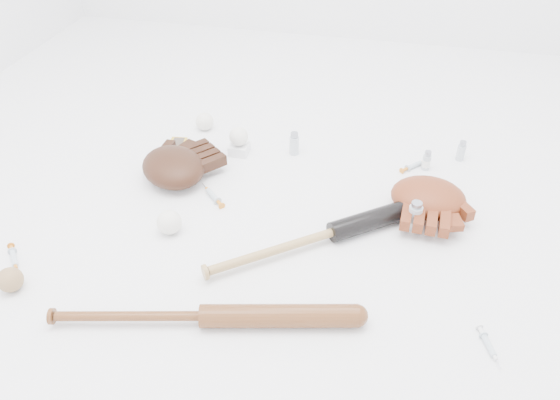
% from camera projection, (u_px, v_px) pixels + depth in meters
% --- Properties ---
extents(bat_dark, '(0.70, 0.56, 0.06)m').
position_uv_depth(bat_dark, '(334.00, 232.00, 1.58)').
color(bat_dark, black).
rests_on(bat_dark, ground).
extents(bat_wood, '(0.79, 0.24, 0.06)m').
position_uv_depth(bat_wood, '(203.00, 316.00, 1.33)').
color(bat_wood, brown).
rests_on(bat_wood, ground).
extents(glove_dark, '(0.40, 0.40, 0.10)m').
position_uv_depth(glove_dark, '(173.00, 167.00, 1.81)').
color(glove_dark, black).
rests_on(glove_dark, ground).
extents(glove_tan, '(0.29, 0.29, 0.10)m').
position_uv_depth(glove_tan, '(428.00, 197.00, 1.68)').
color(glove_tan, maroon).
rests_on(glove_tan, ground).
extents(trading_card, '(0.07, 0.09, 0.00)m').
position_uv_depth(trading_card, '(177.00, 143.00, 2.01)').
color(trading_card, gold).
rests_on(trading_card, ground).
extents(pedestal, '(0.07, 0.07, 0.04)m').
position_uv_depth(pedestal, '(239.00, 149.00, 1.95)').
color(pedestal, white).
rests_on(pedestal, ground).
extents(baseball_on_pedestal, '(0.07, 0.07, 0.07)m').
position_uv_depth(baseball_on_pedestal, '(239.00, 136.00, 1.92)').
color(baseball_on_pedestal, white).
rests_on(baseball_on_pedestal, pedestal).
extents(baseball_left, '(0.08, 0.08, 0.08)m').
position_uv_depth(baseball_left, '(159.00, 165.00, 1.83)').
color(baseball_left, white).
rests_on(baseball_left, ground).
extents(baseball_upper, '(0.07, 0.07, 0.07)m').
position_uv_depth(baseball_upper, '(205.00, 122.00, 2.08)').
color(baseball_upper, white).
rests_on(baseball_upper, ground).
extents(baseball_mid, '(0.07, 0.07, 0.07)m').
position_uv_depth(baseball_mid, '(169.00, 222.00, 1.60)').
color(baseball_mid, white).
rests_on(baseball_mid, ground).
extents(baseball_aged, '(0.07, 0.07, 0.07)m').
position_uv_depth(baseball_aged, '(10.00, 280.00, 1.42)').
color(baseball_aged, '#947047').
rests_on(baseball_aged, ground).
extents(syringe_0, '(0.11, 0.12, 0.02)m').
position_uv_depth(syringe_0, '(14.00, 258.00, 1.52)').
color(syringe_0, '#ADBCC6').
rests_on(syringe_0, ground).
extents(syringe_1, '(0.13, 0.13, 0.02)m').
position_uv_depth(syringe_1, '(213.00, 196.00, 1.75)').
color(syringe_1, '#ADBCC6').
rests_on(syringe_1, ground).
extents(syringe_2, '(0.12, 0.12, 0.02)m').
position_uv_depth(syringe_2, '(414.00, 165.00, 1.89)').
color(syringe_2, '#ADBCC6').
rests_on(syringe_2, ground).
extents(syringe_3, '(0.07, 0.13, 0.02)m').
position_uv_depth(syringe_3, '(489.00, 345.00, 1.29)').
color(syringe_3, '#ADBCC6').
rests_on(syringe_3, ground).
extents(vial_0, '(0.03, 0.03, 0.07)m').
position_uv_depth(vial_0, '(461.00, 151.00, 1.91)').
color(vial_0, '#B2BDC4').
rests_on(vial_0, ground).
extents(vial_1, '(0.03, 0.03, 0.07)m').
position_uv_depth(vial_1, '(427.00, 160.00, 1.86)').
color(vial_1, '#B2BDC4').
rests_on(vial_1, ground).
extents(vial_2, '(0.03, 0.03, 0.09)m').
position_uv_depth(vial_2, '(294.00, 143.00, 1.94)').
color(vial_2, '#B2BDC4').
rests_on(vial_2, ground).
extents(vial_3, '(0.04, 0.04, 0.10)m').
position_uv_depth(vial_3, '(415.00, 215.00, 1.61)').
color(vial_3, '#B2BDC4').
rests_on(vial_3, ground).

